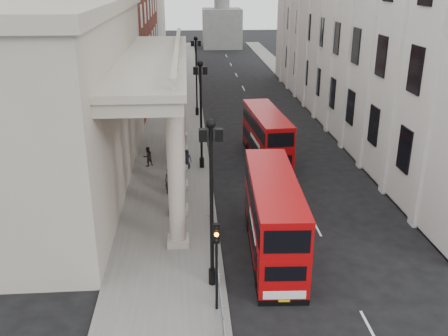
# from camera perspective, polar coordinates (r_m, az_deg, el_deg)

# --- Properties ---
(sidewalk_west) EXTENTS (6.00, 140.00, 0.12)m
(sidewalk_west) POSITION_cam_1_polar(r_m,az_deg,el_deg) (48.83, -5.74, 4.13)
(sidewalk_west) COLOR slate
(sidewalk_west) RESTS_ON ground
(sidewalk_east) EXTENTS (3.00, 140.00, 0.12)m
(sidewalk_east) POSITION_cam_1_polar(r_m,az_deg,el_deg) (51.08, 13.15, 4.43)
(sidewalk_east) COLOR slate
(sidewalk_east) RESTS_ON ground
(kerb) EXTENTS (0.20, 140.00, 0.14)m
(kerb) POSITION_cam_1_polar(r_m,az_deg,el_deg) (48.83, -2.27, 4.23)
(kerb) COLOR slate
(kerb) RESTS_ON ground
(portico_building) EXTENTS (9.00, 28.00, 12.00)m
(portico_building) POSITION_cam_1_polar(r_m,az_deg,el_deg) (36.78, -18.32, 7.15)
(portico_building) COLOR #A79D8C
(portico_building) RESTS_ON ground
(brick_building) EXTENTS (9.00, 32.00, 22.00)m
(brick_building) POSITION_cam_1_polar(r_m,az_deg,el_deg) (65.42, -12.67, 17.77)
(brick_building) COLOR maroon
(brick_building) RESTS_ON ground
(west_building_far) EXTENTS (9.00, 30.00, 20.00)m
(west_building_far) POSITION_cam_1_polar(r_m,az_deg,el_deg) (97.24, -9.99, 18.26)
(west_building_far) COLOR #A79D8C
(west_building_far) RESTS_ON ground
(lamp_post_south) EXTENTS (1.05, 0.44, 8.32)m
(lamp_post_south) POSITION_cam_1_polar(r_m,az_deg,el_deg) (22.71, -1.45, -2.98)
(lamp_post_south) COLOR black
(lamp_post_south) RESTS_ON sidewalk_west
(lamp_post_mid) EXTENTS (1.05, 0.44, 8.32)m
(lamp_post_mid) POSITION_cam_1_polar(r_m,az_deg,el_deg) (37.89, -2.66, 6.88)
(lamp_post_mid) COLOR black
(lamp_post_mid) RESTS_ON sidewalk_west
(lamp_post_north) EXTENTS (1.05, 0.44, 8.32)m
(lamp_post_north) POSITION_cam_1_polar(r_m,az_deg,el_deg) (53.54, -3.18, 11.04)
(lamp_post_north) COLOR black
(lamp_post_north) RESTS_ON sidewalk_west
(traffic_light) EXTENTS (0.28, 0.33, 4.30)m
(traffic_light) POSITION_cam_1_polar(r_m,az_deg,el_deg) (21.75, -0.87, -9.49)
(traffic_light) COLOR black
(traffic_light) RESTS_ON sidewalk_west
(crowd_barriers) EXTENTS (0.50, 18.75, 1.10)m
(crowd_barriers) POSITION_cam_1_polar(r_m,az_deg,el_deg) (23.29, -0.49, -14.34)
(crowd_barriers) COLOR gray
(crowd_barriers) RESTS_ON sidewalk_west
(bus_near) EXTENTS (2.86, 9.99, 4.27)m
(bus_near) POSITION_cam_1_polar(r_m,az_deg,el_deg) (26.94, 5.64, -5.35)
(bus_near) COLOR #AE080A
(bus_near) RESTS_ON ground
(bus_far) EXTENTS (2.88, 9.50, 4.05)m
(bus_far) POSITION_cam_1_polar(r_m,az_deg,el_deg) (40.75, 4.86, 3.75)
(bus_far) COLOR #A80709
(bus_far) RESTS_ON ground
(pedestrian_a) EXTENTS (0.76, 0.59, 1.83)m
(pedestrian_a) POSITION_cam_1_polar(r_m,az_deg,el_deg) (34.44, -6.24, -1.50)
(pedestrian_a) COLOR black
(pedestrian_a) RESTS_ON sidewalk_west
(pedestrian_b) EXTENTS (0.97, 0.92, 1.58)m
(pedestrian_b) POSITION_cam_1_polar(r_m,az_deg,el_deg) (39.77, -8.70, 1.31)
(pedestrian_b) COLOR black
(pedestrian_b) RESTS_ON sidewalk_west
(pedestrian_c) EXTENTS (0.80, 0.56, 1.55)m
(pedestrian_c) POSITION_cam_1_polar(r_m,az_deg,el_deg) (38.90, -4.29, 1.03)
(pedestrian_c) COLOR black
(pedestrian_c) RESTS_ON sidewalk_west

